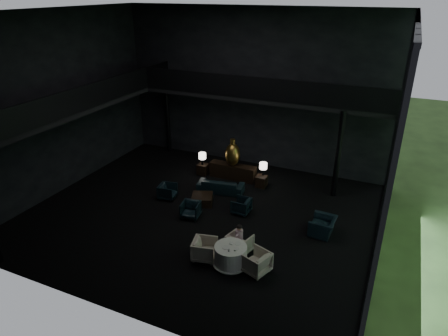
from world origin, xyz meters
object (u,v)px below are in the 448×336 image
at_px(lounge_armchair_west, 168,191).
at_px(lounge_armchair_south, 191,209).
at_px(dining_chair_west, 205,248).
at_px(table_lamp_left, 202,156).
at_px(table_lamp_right, 263,166).
at_px(sofa, 221,183).
at_px(lounge_armchair_east, 241,206).
at_px(side_table_left, 203,169).
at_px(dining_table, 231,257).
at_px(child, 239,232).
at_px(window_armchair, 323,224).
at_px(side_table_right, 261,181).
at_px(dining_chair_north, 240,242).
at_px(bronze_urn, 233,154).
at_px(console, 233,171).
at_px(dining_chair_east, 256,260).
at_px(coffee_table, 202,199).

distance_m(lounge_armchair_west, lounge_armchair_south, 2.01).
bearing_deg(lounge_armchair_south, dining_chair_west, -61.21).
relative_size(table_lamp_left, table_lamp_right, 1.01).
xyz_separation_m(table_lamp_left, table_lamp_right, (3.20, 0.09, -0.00)).
distance_m(table_lamp_left, table_lamp_right, 3.20).
height_order(sofa, lounge_armchair_east, sofa).
bearing_deg(side_table_left, dining_table, -55.76).
height_order(table_lamp_left, child, table_lamp_left).
bearing_deg(child, window_armchair, -138.08).
xyz_separation_m(side_table_right, dining_chair_north, (1.00, -5.23, 0.14)).
distance_m(bronze_urn, lounge_armchair_west, 3.72).
height_order(dining_chair_north, child, child).
height_order(lounge_armchair_east, dining_table, dining_table).
bearing_deg(console, side_table_left, -174.13).
relative_size(bronze_urn, lounge_armchair_south, 1.85).
xyz_separation_m(console, table_lamp_right, (1.60, -0.09, 0.61)).
bearing_deg(side_table_left, lounge_armchair_east, -40.77).
height_order(side_table_right, window_armchair, window_armchair).
xyz_separation_m(table_lamp_right, lounge_armchair_south, (-1.75, -4.04, -0.62)).
distance_m(bronze_urn, dining_chair_north, 6.10).
distance_m(sofa, lounge_armchair_west, 2.48).
bearing_deg(window_armchair, side_table_right, -126.54).
relative_size(lounge_armchair_east, dining_chair_east, 0.76).
xyz_separation_m(table_lamp_left, lounge_armchair_west, (-0.29, -2.92, -0.63)).
bearing_deg(dining_table, side_table_right, 99.35).
relative_size(table_lamp_left, side_table_right, 1.14).
relative_size(bronze_urn, dining_table, 1.07).
bearing_deg(table_lamp_left, lounge_armchair_east, -40.53).
relative_size(dining_table, dining_chair_east, 1.38).
height_order(coffee_table, dining_table, dining_table).
distance_m(coffee_table, dining_chair_west, 3.96).
bearing_deg(dining_chair_east, lounge_armchair_east, -130.97).
bearing_deg(window_armchair, side_table_left, -111.17).
bearing_deg(child, lounge_armchair_west, -27.54).
distance_m(side_table_right, lounge_armchair_south, 4.24).
height_order(bronze_urn, dining_chair_east, bronze_urn).
xyz_separation_m(sofa, lounge_armchair_west, (-1.93, -1.56, -0.07)).
xyz_separation_m(sofa, lounge_armchair_east, (1.59, -1.40, -0.08)).
bearing_deg(lounge_armchair_south, bronze_urn, 78.26).
relative_size(table_lamp_left, window_armchair, 0.61).
height_order(lounge_armchair_west, dining_chair_west, dining_chair_west).
bearing_deg(dining_table, bronze_urn, 112.48).
height_order(lounge_armchair_west, dining_table, dining_table).
bearing_deg(window_armchair, table_lamp_left, -111.00).
bearing_deg(dining_chair_east, dining_table, -69.18).
bearing_deg(table_lamp_right, dining_chair_east, -72.95).
distance_m(lounge_armchair_west, dining_chair_north, 5.08).
height_order(lounge_armchair_south, child, child).
bearing_deg(table_lamp_left, sofa, -39.75).
relative_size(side_table_right, coffee_table, 0.61).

